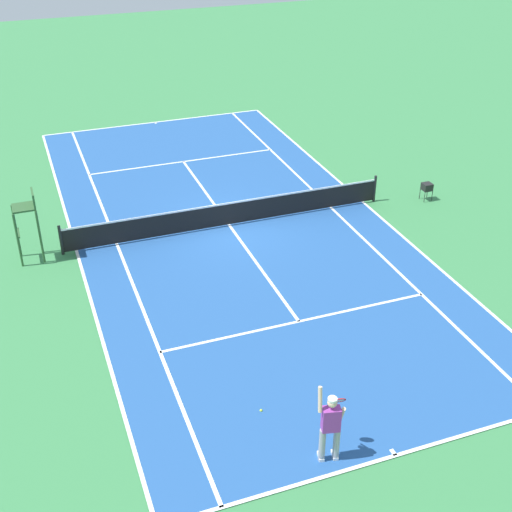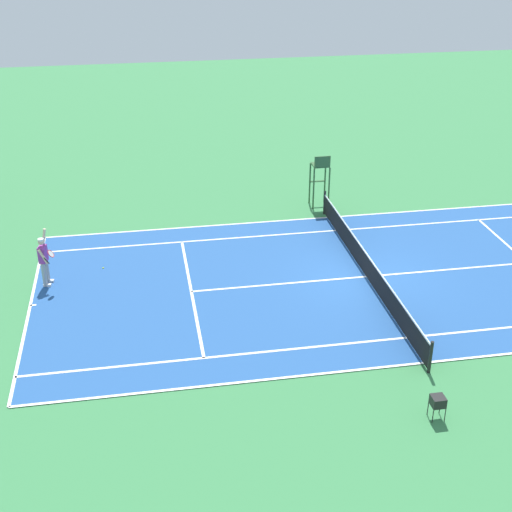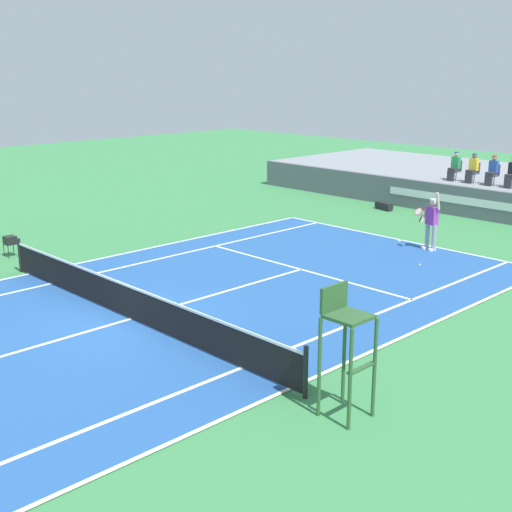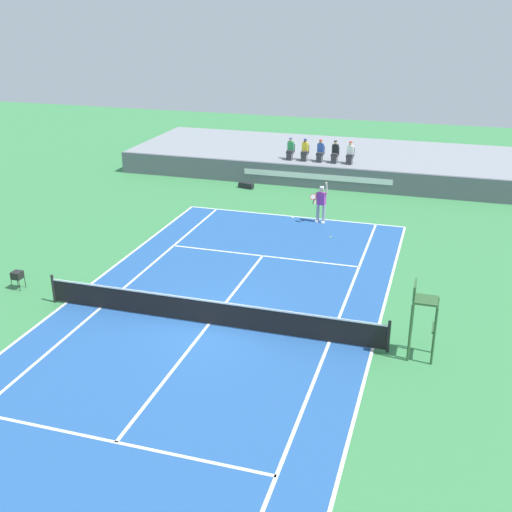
{
  "view_description": "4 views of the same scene",
  "coord_description": "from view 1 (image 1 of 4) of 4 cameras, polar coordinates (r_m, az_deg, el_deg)",
  "views": [
    {
      "loc": [
        6.81,
        21.25,
        11.74
      ],
      "look_at": [
        0.44,
        4.01,
        1.0
      ],
      "focal_mm": 48.43,
      "sensor_mm": 36.0,
      "label": 1
    },
    {
      "loc": [
        -21.78,
        7.9,
        12.37
      ],
      "look_at": [
        0.44,
        4.01,
        1.0
      ],
      "focal_mm": 49.75,
      "sensor_mm": 36.0,
      "label": 2
    },
    {
      "loc": [
        14.03,
        -9.16,
        6.17
      ],
      "look_at": [
        0.44,
        4.01,
        1.0
      ],
      "focal_mm": 48.68,
      "sensor_mm": 36.0,
      "label": 3
    },
    {
      "loc": [
        7.06,
        -17.65,
        10.22
      ],
      "look_at": [
        0.44,
        4.01,
        1.0
      ],
      "focal_mm": 44.66,
      "sensor_mm": 36.0,
      "label": 4
    }
  ],
  "objects": [
    {
      "name": "net",
      "position": [
        24.97,
        -2.25,
        3.58
      ],
      "size": [
        11.98,
        0.1,
        1.07
      ],
      "color": "black",
      "rests_on": "ground"
    },
    {
      "name": "ground_plane",
      "position": [
        25.21,
        -2.22,
        2.52
      ],
      "size": [
        80.0,
        80.0,
        0.0
      ],
      "primitive_type": "plane",
      "color": "#387F47"
    },
    {
      "name": "court",
      "position": [
        25.2,
        -2.22,
        2.54
      ],
      "size": [
        11.08,
        23.88,
        0.03
      ],
      "color": "#235193",
      "rests_on": "ground"
    },
    {
      "name": "tennis_player",
      "position": [
        15.5,
        6.18,
        -13.8
      ],
      "size": [
        0.83,
        0.61,
        2.08
      ],
      "color": "#9E9EA3",
      "rests_on": "ground"
    },
    {
      "name": "ball_hopper",
      "position": [
        27.7,
        13.95,
        5.59
      ],
      "size": [
        0.36,
        0.36,
        0.7
      ],
      "color": "black",
      "rests_on": "ground"
    },
    {
      "name": "tennis_ball",
      "position": [
        17.18,
        0.42,
        -12.64
      ],
      "size": [
        0.07,
        0.07,
        0.07
      ],
      "primitive_type": "sphere",
      "color": "#D1E533",
      "rests_on": "ground"
    },
    {
      "name": "umpire_chair",
      "position": [
        23.56,
        -18.36,
        3.05
      ],
      "size": [
        0.77,
        0.77,
        2.44
      ],
      "color": "#2D562D",
      "rests_on": "ground"
    }
  ]
}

